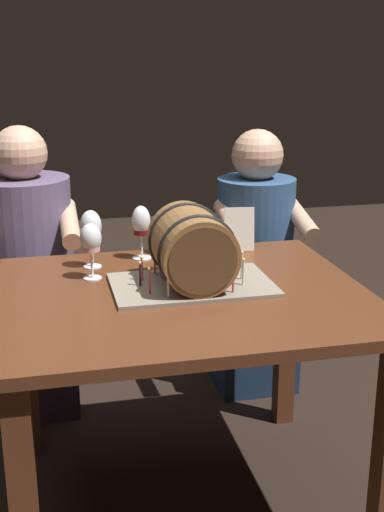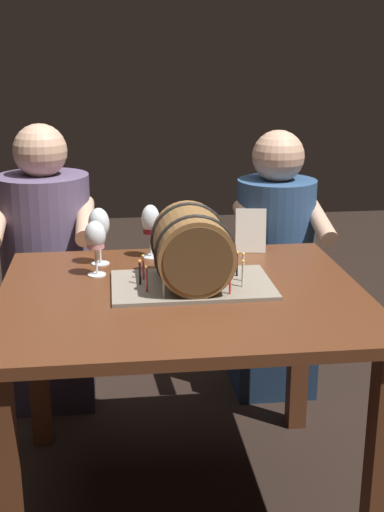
{
  "view_description": "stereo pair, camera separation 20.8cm",
  "coord_description": "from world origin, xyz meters",
  "px_view_note": "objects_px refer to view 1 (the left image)",
  "views": [
    {
      "loc": [
        -0.41,
        -1.91,
        1.46
      ],
      "look_at": [
        0.03,
        0.04,
        0.84
      ],
      "focal_mm": 47.54,
      "sensor_mm": 36.0,
      "label": 1
    },
    {
      "loc": [
        -0.21,
        -1.94,
        1.46
      ],
      "look_at": [
        0.03,
        0.04,
        0.84
      ],
      "focal_mm": 47.54,
      "sensor_mm": 36.0,
      "label": 2
    }
  ],
  "objects_px": {
    "wine_glass_white": "(171,222)",
    "wine_glass_red": "(141,224)",
    "dining_table": "(184,327)",
    "wine_glass_empty": "(91,227)",
    "wine_glass_rose": "(91,241)",
    "person_seated_right": "(254,273)",
    "barrel_cake": "(192,251)",
    "person_seated_left": "(29,281)",
    "menu_card": "(239,229)"
  },
  "relations": [
    {
      "from": "wine_glass_red",
      "to": "person_seated_left",
      "type": "distance_m",
      "value": 0.64
    },
    {
      "from": "wine_glass_empty",
      "to": "wine_glass_red",
      "type": "height_order",
      "value": "wine_glass_empty"
    },
    {
      "from": "wine_glass_rose",
      "to": "wine_glass_white",
      "type": "height_order",
      "value": "wine_glass_rose"
    },
    {
      "from": "dining_table",
      "to": "wine_glass_white",
      "type": "height_order",
      "value": "wine_glass_white"
    },
    {
      "from": "person_seated_right",
      "to": "dining_table",
      "type": "bearing_deg",
      "value": -122.45
    },
    {
      "from": "dining_table",
      "to": "person_seated_right",
      "type": "xyz_separation_m",
      "value": [
        0.48,
        0.75,
        -0.1
      ]
    },
    {
      "from": "dining_table",
      "to": "wine_glass_white",
      "type": "xyz_separation_m",
      "value": [
        0.04,
        0.41,
        0.24
      ]
    },
    {
      "from": "wine_glass_rose",
      "to": "wine_glass_white",
      "type": "bearing_deg",
      "value": 36.17
    },
    {
      "from": "person_seated_left",
      "to": "wine_glass_white",
      "type": "bearing_deg",
      "value": -33.65
    },
    {
      "from": "barrel_cake",
      "to": "person_seated_right",
      "type": "bearing_deg",
      "value": 58.2
    },
    {
      "from": "dining_table",
      "to": "wine_glass_red",
      "type": "bearing_deg",
      "value": 101.15
    },
    {
      "from": "wine_glass_empty",
      "to": "wine_glass_red",
      "type": "xyz_separation_m",
      "value": [
        0.18,
        0.06,
        -0.01
      ]
    },
    {
      "from": "dining_table",
      "to": "wine_glass_red",
      "type": "distance_m",
      "value": 0.45
    },
    {
      "from": "wine_glass_white",
      "to": "wine_glass_red",
      "type": "relative_size",
      "value": 0.94
    },
    {
      "from": "wine_glass_empty",
      "to": "person_seated_left",
      "type": "relative_size",
      "value": 0.17
    },
    {
      "from": "barrel_cake",
      "to": "person_seated_right",
      "type": "distance_m",
      "value": 0.9
    },
    {
      "from": "wine_glass_red",
      "to": "person_seated_right",
      "type": "xyz_separation_m",
      "value": [
        0.55,
        0.38,
        -0.35
      ]
    },
    {
      "from": "wine_glass_red",
      "to": "person_seated_left",
      "type": "relative_size",
      "value": 0.16
    },
    {
      "from": "dining_table",
      "to": "person_seated_right",
      "type": "height_order",
      "value": "person_seated_right"
    },
    {
      "from": "wine_glass_rose",
      "to": "menu_card",
      "type": "distance_m",
      "value": 0.59
    },
    {
      "from": "dining_table",
      "to": "barrel_cake",
      "type": "bearing_deg",
      "value": 46.93
    },
    {
      "from": "dining_table",
      "to": "person_seated_right",
      "type": "relative_size",
      "value": 0.98
    },
    {
      "from": "dining_table",
      "to": "wine_glass_white",
      "type": "relative_size",
      "value": 6.28
    },
    {
      "from": "person_seated_left",
      "to": "wine_glass_red",
      "type": "bearing_deg",
      "value": -43.49
    },
    {
      "from": "wine_glass_white",
      "to": "wine_glass_red",
      "type": "bearing_deg",
      "value": -160.64
    },
    {
      "from": "wine_glass_empty",
      "to": "barrel_cake",
      "type": "bearing_deg",
      "value": -43.13
    },
    {
      "from": "menu_card",
      "to": "dining_table",
      "type": "bearing_deg",
      "value": -118.96
    },
    {
      "from": "dining_table",
      "to": "wine_glass_rose",
      "type": "relative_size",
      "value": 6.1
    },
    {
      "from": "person_seated_left",
      "to": "wine_glass_rose",
      "type": "bearing_deg",
      "value": -69.24
    },
    {
      "from": "wine_glass_rose",
      "to": "person_seated_right",
      "type": "height_order",
      "value": "person_seated_right"
    },
    {
      "from": "wine_glass_empty",
      "to": "person_seated_right",
      "type": "relative_size",
      "value": 0.17
    },
    {
      "from": "wine_glass_empty",
      "to": "person_seated_right",
      "type": "distance_m",
      "value": 0.92
    },
    {
      "from": "wine_glass_rose",
      "to": "person_seated_right",
      "type": "xyz_separation_m",
      "value": [
        0.74,
        0.56,
        -0.35
      ]
    },
    {
      "from": "wine_glass_white",
      "to": "wine_glass_empty",
      "type": "bearing_deg",
      "value": -160.97
    },
    {
      "from": "dining_table",
      "to": "menu_card",
      "type": "bearing_deg",
      "value": 52.91
    },
    {
      "from": "wine_glass_rose",
      "to": "person_seated_right",
      "type": "distance_m",
      "value": 0.99
    },
    {
      "from": "wine_glass_rose",
      "to": "wine_glass_empty",
      "type": "height_order",
      "value": "wine_glass_empty"
    },
    {
      "from": "barrel_cake",
      "to": "person_seated_right",
      "type": "relative_size",
      "value": 0.44
    },
    {
      "from": "wine_glass_empty",
      "to": "menu_card",
      "type": "bearing_deg",
      "value": 8.45
    },
    {
      "from": "wine_glass_rose",
      "to": "wine_glass_empty",
      "type": "distance_m",
      "value": 0.12
    },
    {
      "from": "barrel_cake",
      "to": "person_seated_left",
      "type": "distance_m",
      "value": 0.92
    },
    {
      "from": "menu_card",
      "to": "person_seated_right",
      "type": "relative_size",
      "value": 0.14
    },
    {
      "from": "wine_glass_rose",
      "to": "person_seated_left",
      "type": "distance_m",
      "value": 0.68
    },
    {
      "from": "wine_glass_empty",
      "to": "menu_card",
      "type": "distance_m",
      "value": 0.55
    },
    {
      "from": "wine_glass_red",
      "to": "menu_card",
      "type": "height_order",
      "value": "wine_glass_red"
    },
    {
      "from": "dining_table",
      "to": "barrel_cake",
      "type": "distance_m",
      "value": 0.24
    },
    {
      "from": "wine_glass_red",
      "to": "person_seated_left",
      "type": "bearing_deg",
      "value": 136.51
    },
    {
      "from": "barrel_cake",
      "to": "wine_glass_rose",
      "type": "height_order",
      "value": "barrel_cake"
    },
    {
      "from": "barrel_cake",
      "to": "wine_glass_empty",
      "type": "height_order",
      "value": "barrel_cake"
    },
    {
      "from": "wine_glass_white",
      "to": "person_seated_left",
      "type": "height_order",
      "value": "person_seated_left"
    }
  ]
}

